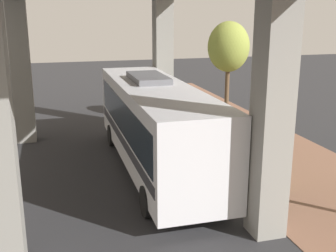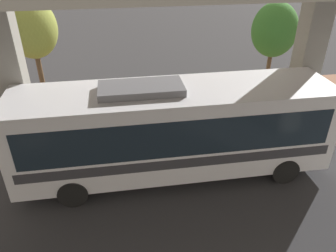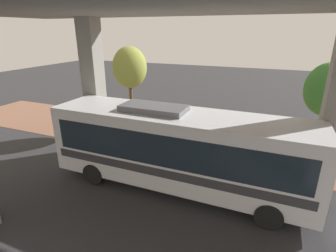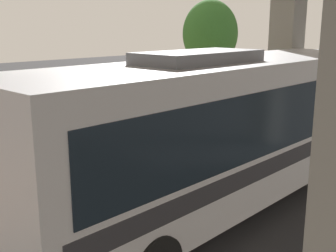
{
  "view_description": "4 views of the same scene",
  "coord_description": "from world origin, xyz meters",
  "px_view_note": "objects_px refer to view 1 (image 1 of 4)",
  "views": [
    {
      "loc": [
        6.16,
        15.49,
        6.17
      ],
      "look_at": [
        1.45,
        -1.29,
        1.45
      ],
      "focal_mm": 45.0,
      "sensor_mm": 36.0,
      "label": 1
    },
    {
      "loc": [
        12.22,
        -1.94,
        7.93
      ],
      "look_at": [
        0.71,
        -0.07,
        1.1
      ],
      "focal_mm": 35.0,
      "sensor_mm": 36.0,
      "label": 2
    },
    {
      "loc": [
        11.91,
        3.41,
        6.67
      ],
      "look_at": [
        -0.9,
        -1.91,
        1.58
      ],
      "focal_mm": 28.0,
      "sensor_mm": 36.0,
      "label": 3
    },
    {
      "loc": [
        7.86,
        -7.91,
        4.19
      ],
      "look_at": [
        0.2,
        0.04,
        1.56
      ],
      "focal_mm": 45.0,
      "sensor_mm": 36.0,
      "label": 4
    }
  ],
  "objects_px": {
    "bus": "(155,121)",
    "planter_back": "(252,140)",
    "planter_middle": "(220,130)",
    "planter_front": "(262,154)",
    "planter_extra": "(226,122)",
    "street_tree_near": "(229,47)",
    "fire_hydrant": "(185,124)"
  },
  "relations": [
    {
      "from": "bus",
      "to": "planter_back",
      "type": "height_order",
      "value": "bus"
    },
    {
      "from": "planter_back",
      "to": "street_tree_near",
      "type": "bearing_deg",
      "value": -100.99
    },
    {
      "from": "bus",
      "to": "planter_front",
      "type": "relative_size",
      "value": 5.71
    },
    {
      "from": "planter_middle",
      "to": "street_tree_near",
      "type": "distance_m",
      "value": 5.42
    },
    {
      "from": "planter_extra",
      "to": "bus",
      "type": "bearing_deg",
      "value": 35.73
    },
    {
      "from": "fire_hydrant",
      "to": "planter_middle",
      "type": "xyz_separation_m",
      "value": [
        -0.69,
        2.95,
        0.42
      ]
    },
    {
      "from": "bus",
      "to": "planter_middle",
      "type": "xyz_separation_m",
      "value": [
        -3.46,
        -1.67,
        -1.05
      ]
    },
    {
      "from": "fire_hydrant",
      "to": "planter_middle",
      "type": "bearing_deg",
      "value": 103.2
    },
    {
      "from": "bus",
      "to": "planter_middle",
      "type": "distance_m",
      "value": 3.98
    },
    {
      "from": "planter_front",
      "to": "fire_hydrant",
      "type": "bearing_deg",
      "value": -82.34
    },
    {
      "from": "planter_middle",
      "to": "planter_front",
      "type": "bearing_deg",
      "value": 93.1
    },
    {
      "from": "bus",
      "to": "street_tree_near",
      "type": "bearing_deg",
      "value": -134.98
    },
    {
      "from": "bus",
      "to": "planter_extra",
      "type": "bearing_deg",
      "value": -144.27
    },
    {
      "from": "fire_hydrant",
      "to": "bus",
      "type": "bearing_deg",
      "value": 59.06
    },
    {
      "from": "bus",
      "to": "planter_front",
      "type": "bearing_deg",
      "value": 151.25
    },
    {
      "from": "planter_extra",
      "to": "street_tree_near",
      "type": "distance_m",
      "value": 4.25
    },
    {
      "from": "bus",
      "to": "planter_middle",
      "type": "height_order",
      "value": "bus"
    },
    {
      "from": "street_tree_near",
      "to": "planter_extra",
      "type": "bearing_deg",
      "value": 66.19
    },
    {
      "from": "planter_front",
      "to": "planter_back",
      "type": "bearing_deg",
      "value": -108.32
    },
    {
      "from": "planter_extra",
      "to": "street_tree_near",
      "type": "xyz_separation_m",
      "value": [
        -0.98,
        -2.23,
        3.48
      ]
    },
    {
      "from": "planter_back",
      "to": "planter_front",
      "type": "bearing_deg",
      "value": 71.68
    },
    {
      "from": "planter_back",
      "to": "fire_hydrant",
      "type": "bearing_deg",
      "value": -69.85
    },
    {
      "from": "planter_front",
      "to": "planter_extra",
      "type": "bearing_deg",
      "value": -98.33
    },
    {
      "from": "planter_extra",
      "to": "street_tree_near",
      "type": "bearing_deg",
      "value": -113.81
    },
    {
      "from": "bus",
      "to": "planter_middle",
      "type": "relative_size",
      "value": 5.96
    },
    {
      "from": "bus",
      "to": "planter_front",
      "type": "height_order",
      "value": "bus"
    },
    {
      "from": "street_tree_near",
      "to": "planter_front",
      "type": "bearing_deg",
      "value": 76.78
    },
    {
      "from": "fire_hydrant",
      "to": "planter_front",
      "type": "distance_m",
      "value": 6.71
    },
    {
      "from": "fire_hydrant",
      "to": "planter_extra",
      "type": "bearing_deg",
      "value": 138.94
    },
    {
      "from": "planter_front",
      "to": "planter_extra",
      "type": "height_order",
      "value": "planter_front"
    },
    {
      "from": "planter_extra",
      "to": "planter_middle",
      "type": "bearing_deg",
      "value": 57.64
    },
    {
      "from": "bus",
      "to": "planter_back",
      "type": "xyz_separation_m",
      "value": [
        -4.39,
        -0.2,
        -1.19
      ]
    }
  ]
}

